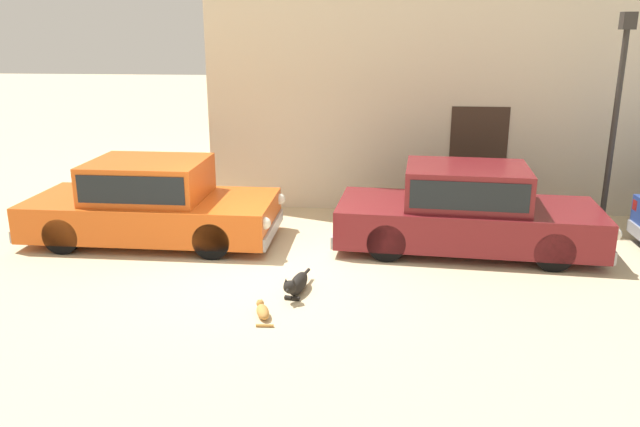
{
  "coord_description": "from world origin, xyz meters",
  "views": [
    {
      "loc": [
        1.72,
        -8.68,
        3.55
      ],
      "look_at": [
        0.88,
        0.2,
        0.9
      ],
      "focal_mm": 35.22,
      "sensor_mm": 36.0,
      "label": 1
    }
  ],
  "objects": [
    {
      "name": "ground_plane",
      "position": [
        0.0,
        0.0,
        0.0
      ],
      "size": [
        80.0,
        80.0,
        0.0
      ],
      "primitive_type": "plane",
      "color": "#CCB78E"
    },
    {
      "name": "parked_sedan_nearest",
      "position": [
        -2.14,
        1.37,
        0.69
      ],
      "size": [
        4.32,
        1.85,
        1.4
      ],
      "rotation": [
        0.0,
        0.0,
        -0.01
      ],
      "color": "#D15619",
      "rests_on": "ground_plane"
    },
    {
      "name": "parked_sedan_second",
      "position": [
        3.18,
        1.38,
        0.7
      ],
      "size": [
        4.46,
        2.02,
        1.41
      ],
      "rotation": [
        0.0,
        0.0,
        -0.07
      ],
      "color": "maroon",
      "rests_on": "ground_plane"
    },
    {
      "name": "stray_dog_spotted",
      "position": [
        0.64,
        -0.72,
        0.15
      ],
      "size": [
        0.31,
        1.02,
        0.35
      ],
      "rotation": [
        0.0,
        0.0,
        4.53
      ],
      "color": "black",
      "rests_on": "ground_plane"
    },
    {
      "name": "stray_cat",
      "position": [
        0.29,
        -1.46,
        0.07
      ],
      "size": [
        0.32,
        0.55,
        0.15
      ],
      "rotation": [
        0.0,
        0.0,
        1.91
      ],
      "color": "#B77F3D",
      "rests_on": "ground_plane"
    },
    {
      "name": "street_lamp",
      "position": [
        5.75,
        2.53,
        2.43
      ],
      "size": [
        0.22,
        0.22,
        3.8
      ],
      "color": "#2D2B28",
      "rests_on": "ground_plane"
    }
  ]
}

